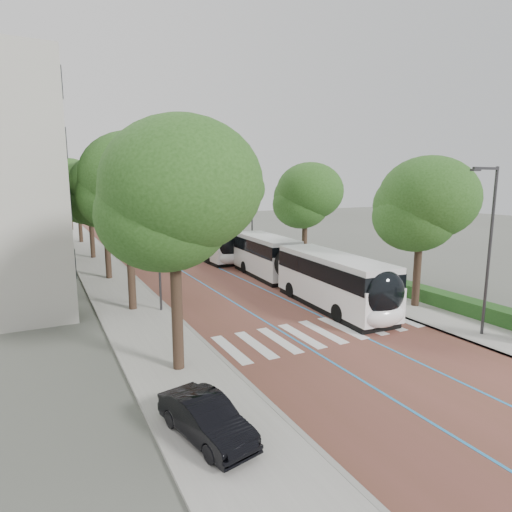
# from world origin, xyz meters

# --- Properties ---
(ground) EXTENTS (160.00, 160.00, 0.00)m
(ground) POSITION_xyz_m (0.00, 0.00, 0.00)
(ground) COLOR #51544C
(ground) RESTS_ON ground
(road) EXTENTS (11.00, 140.00, 0.02)m
(road) POSITION_xyz_m (0.00, 40.00, 0.01)
(road) COLOR brown
(road) RESTS_ON ground
(sidewalk_left) EXTENTS (4.00, 140.00, 0.12)m
(sidewalk_left) POSITION_xyz_m (-7.50, 40.00, 0.06)
(sidewalk_left) COLOR #999691
(sidewalk_left) RESTS_ON ground
(sidewalk_right) EXTENTS (4.00, 140.00, 0.12)m
(sidewalk_right) POSITION_xyz_m (7.50, 40.00, 0.06)
(sidewalk_right) COLOR #999691
(sidewalk_right) RESTS_ON ground
(kerb_left) EXTENTS (0.20, 140.00, 0.14)m
(kerb_left) POSITION_xyz_m (-5.60, 40.00, 0.06)
(kerb_left) COLOR gray
(kerb_left) RESTS_ON ground
(kerb_right) EXTENTS (0.20, 140.00, 0.14)m
(kerb_right) POSITION_xyz_m (5.60, 40.00, 0.06)
(kerb_right) COLOR gray
(kerb_right) RESTS_ON ground
(zebra_crossing) EXTENTS (10.55, 3.60, 0.01)m
(zebra_crossing) POSITION_xyz_m (0.20, 1.00, 0.03)
(zebra_crossing) COLOR silver
(zebra_crossing) RESTS_ON ground
(lane_line_left) EXTENTS (0.12, 126.00, 0.01)m
(lane_line_left) POSITION_xyz_m (-1.60, 40.00, 0.02)
(lane_line_left) COLOR #2680C1
(lane_line_left) RESTS_ON road
(lane_line_right) EXTENTS (0.12, 126.00, 0.01)m
(lane_line_right) POSITION_xyz_m (1.60, 40.00, 0.02)
(lane_line_right) COLOR #2680C1
(lane_line_right) RESTS_ON road
(hedge) EXTENTS (1.20, 14.00, 0.80)m
(hedge) POSITION_xyz_m (9.10, 0.00, 0.52)
(hedge) COLOR #19481A
(hedge) RESTS_ON sidewalk_right
(streetlight_near) EXTENTS (1.82, 0.20, 8.00)m
(streetlight_near) POSITION_xyz_m (6.62, -3.00, 4.82)
(streetlight_near) COLOR #323234
(streetlight_near) RESTS_ON sidewalk_right
(streetlight_far) EXTENTS (1.82, 0.20, 8.00)m
(streetlight_far) POSITION_xyz_m (6.62, 22.00, 4.82)
(streetlight_far) COLOR #323234
(streetlight_far) RESTS_ON sidewalk_right
(lamp_post_left) EXTENTS (0.14, 0.14, 8.00)m
(lamp_post_left) POSITION_xyz_m (-6.10, 8.00, 4.12)
(lamp_post_left) COLOR #323234
(lamp_post_left) RESTS_ON sidewalk_left
(trees_left) EXTENTS (6.33, 61.07, 10.21)m
(trees_left) POSITION_xyz_m (-7.50, 25.16, 6.80)
(trees_left) COLOR black
(trees_left) RESTS_ON ground
(trees_right) EXTENTS (5.94, 47.34, 8.50)m
(trees_right) POSITION_xyz_m (7.70, 20.88, 5.96)
(trees_right) COLOR black
(trees_right) RESTS_ON ground
(lead_bus) EXTENTS (3.68, 18.52, 3.20)m
(lead_bus) POSITION_xyz_m (3.40, 7.92, 1.63)
(lead_bus) COLOR black
(lead_bus) RESTS_ON ground
(bus_queued_0) EXTENTS (2.88, 12.47, 3.20)m
(bus_queued_0) POSITION_xyz_m (2.55, 23.42, 1.62)
(bus_queued_0) COLOR white
(bus_queued_0) RESTS_ON ground
(bus_queued_1) EXTENTS (3.27, 12.53, 3.20)m
(bus_queued_1) POSITION_xyz_m (2.30, 37.04, 1.62)
(bus_queued_1) COLOR white
(bus_queued_1) RESTS_ON ground
(parked_car) EXTENTS (2.03, 3.83, 1.20)m
(parked_car) POSITION_xyz_m (-8.18, -4.93, 0.72)
(parked_car) COLOR black
(parked_car) RESTS_ON sidewalk_left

